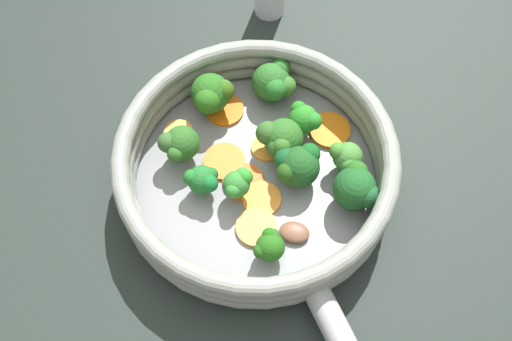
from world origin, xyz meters
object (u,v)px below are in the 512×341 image
Objects in this scene: broccoli_floret_7 at (356,188)px; broccoli_floret_10 at (269,246)px; broccoli_floret_3 at (212,94)px; carrot_slice_6 at (225,110)px; carrot_slice_3 at (256,227)px; broccoli_floret_0 at (238,183)px; mushroom_piece_0 at (294,232)px; broccoli_floret_9 at (179,146)px; broccoli_floret_6 at (281,139)px; carrot_slice_0 at (243,182)px; carrot_slice_1 at (262,199)px; broccoli_floret_8 at (304,119)px; broccoli_floret_5 at (274,82)px; carrot_slice_7 at (264,147)px; broccoli_floret_2 at (203,180)px; skillet at (256,180)px; carrot_slice_4 at (330,130)px; broccoli_floret_4 at (298,165)px; carrot_slice_5 at (179,133)px; broccoli_floret_1 at (346,157)px; carrot_slice_2 at (224,161)px.

broccoli_floret_7 reaches higher than broccoli_floret_10.
carrot_slice_6 is at bearing 16.00° from broccoli_floret_3.
carrot_slice_3 is 0.15m from carrot_slice_6.
broccoli_floret_0 reaches higher than mushroom_piece_0.
broccoli_floret_3 is at bearing 80.59° from broccoli_floret_9.
broccoli_floret_6 is at bearing -21.79° from carrot_slice_6.
carrot_slice_0 is 1.10× the size of carrot_slice_1.
carrot_slice_1 is 0.10m from broccoli_floret_8.
broccoli_floret_9 reaches higher than broccoli_floret_0.
broccoli_floret_7 reaches higher than carrot_slice_3.
broccoli_floret_0 is 0.11m from broccoli_floret_3.
carrot_slice_1 is 0.05m from mushroom_piece_0.
broccoli_floret_5 is (0.05, 0.04, 0.02)m from carrot_slice_6.
carrot_slice_7 is 0.08m from broccoli_floret_2.
broccoli_floret_9 is at bearing 162.18° from mushroom_piece_0.
broccoli_floret_2 reaches higher than skillet.
carrot_slice_4 is 0.07m from broccoli_floret_4.
carrot_slice_5 is at bearing -171.49° from carrot_slice_7.
skillet is 6.07× the size of carrot_slice_0.
broccoli_floret_7 is (0.10, 0.01, 0.04)m from skillet.
carrot_slice_5 is 0.67× the size of broccoli_floret_4.
carrot_slice_5 reaches higher than skillet.
broccoli_floret_3 is at bearing -144.64° from broccoli_floret_5.
broccoli_floret_6 is 0.03m from broccoli_floret_8.
broccoli_floret_1 is at bearing -9.36° from broccoli_floret_3.
skillet is 5.27× the size of broccoli_floret_7.
broccoli_floret_9 is at bearing -177.11° from skillet.
skillet is at bearing -48.85° from carrot_slice_6.
carrot_slice_2 is 0.10m from broccoli_floret_8.
carrot_slice_2 is 0.11m from mushroom_piece_0.
carrot_slice_6 is 0.15m from broccoli_floret_1.
carrot_slice_3 is (0.00, -0.03, 0.00)m from carrot_slice_1.
broccoli_floret_4 is 1.59× the size of mushroom_piece_0.
broccoli_floret_8 is at bearing 61.37° from broccoli_floret_6.
broccoli_floret_6 is at bearing 135.43° from broccoli_floret_4.
broccoli_floret_5 is (0.03, 0.14, 0.00)m from broccoli_floret_2.
skillet is 8.00× the size of carrot_slice_7.
carrot_slice_1 and carrot_slice_2 have the same top height.
broccoli_floret_1 is 0.83× the size of broccoli_floret_6.
broccoli_floret_8 reaches higher than broccoli_floret_2.
carrot_slice_1 is 0.06m from broccoli_floret_10.
carrot_slice_1 is 0.79× the size of broccoli_floret_5.
broccoli_floret_0 is (-0.01, -0.06, 0.02)m from carrot_slice_7.
broccoli_floret_3 is 1.70× the size of mushroom_piece_0.
broccoli_floret_5 reaches higher than carrot_slice_7.
broccoli_floret_4 reaches higher than broccoli_floret_1.
carrot_slice_1 is 0.06m from carrot_slice_7.
carrot_slice_0 is 0.08m from broccoli_floret_9.
carrot_slice_4 is 0.88× the size of broccoli_floret_5.
broccoli_floret_8 is at bearing 84.25° from carrot_slice_3.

